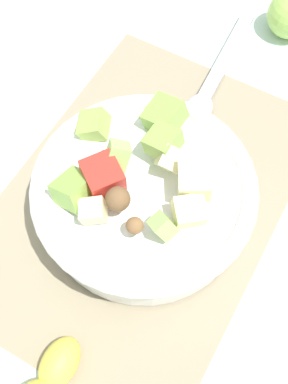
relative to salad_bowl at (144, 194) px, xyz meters
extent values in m
plane|color=silver|center=(-0.01, -0.01, -0.05)|extent=(2.40, 2.40, 0.00)
cube|color=gray|center=(-0.01, -0.01, -0.04)|extent=(0.44, 0.30, 0.01)
cylinder|color=white|center=(0.00, 0.00, -0.01)|extent=(0.23, 0.23, 0.06)
torus|color=white|center=(0.00, 0.00, 0.02)|extent=(0.25, 0.25, 0.02)
cube|color=beige|center=(-0.03, 0.02, 0.04)|extent=(0.04, 0.03, 0.04)
cube|color=#8CB74C|center=(-0.04, 0.00, 0.05)|extent=(0.04, 0.04, 0.03)
cube|color=#A3CC6B|center=(0.04, 0.04, 0.04)|extent=(0.03, 0.03, 0.03)
cube|color=beige|center=(-0.02, 0.05, 0.04)|extent=(0.05, 0.05, 0.03)
cube|color=#8CB74C|center=(0.04, -0.06, 0.03)|extent=(0.05, 0.05, 0.04)
cube|color=red|center=(0.02, -0.04, 0.04)|extent=(0.05, 0.05, 0.03)
cube|color=beige|center=(0.01, 0.06, 0.04)|extent=(0.04, 0.05, 0.03)
cube|color=beige|center=(0.06, -0.03, 0.03)|extent=(0.04, 0.04, 0.03)
cube|color=#9EC656|center=(-0.04, -0.08, 0.03)|extent=(0.04, 0.05, 0.04)
sphere|color=brown|center=(0.04, -0.01, 0.05)|extent=(0.03, 0.04, 0.04)
cube|color=#A3CC6B|center=(-0.01, -0.03, 0.04)|extent=(0.04, 0.03, 0.04)
sphere|color=brown|center=(0.05, 0.02, 0.04)|extent=(0.02, 0.02, 0.03)
cube|color=#8CB74C|center=(-0.08, -0.02, 0.03)|extent=(0.05, 0.05, 0.04)
ellipsoid|color=#B7B7BC|center=(-0.16, -0.01, -0.03)|extent=(0.06, 0.04, 0.01)
cube|color=#B7B7BC|center=(-0.26, -0.02, -0.04)|extent=(0.17, 0.03, 0.01)
ellipsoid|color=yellow|center=(0.19, 0.01, -0.03)|extent=(0.06, 0.04, 0.04)
camera|label=1|loc=(0.23, 0.13, 0.50)|focal=47.88mm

